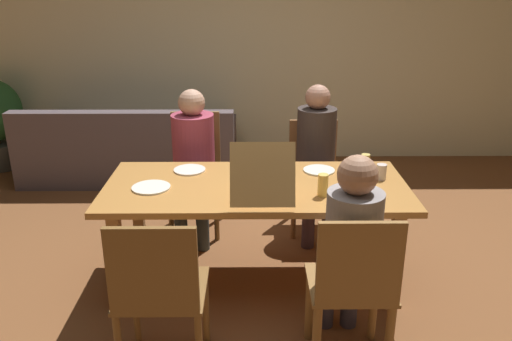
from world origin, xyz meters
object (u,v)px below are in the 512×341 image
Objects in this scene: person_2 at (317,150)px; couch at (131,153)px; chair_2 at (314,169)px; person_0 at (350,241)px; pizza_box_0 at (262,186)px; plate_2 at (190,170)px; plate_1 at (319,170)px; plate_0 at (151,187)px; drinking_glass_0 at (365,163)px; drinking_glass_1 at (381,172)px; chair_1 at (196,166)px; dining_table at (256,196)px; chair_3 at (159,290)px; person_1 at (193,152)px; chair_0 at (353,289)px; drinking_glass_2 at (323,185)px.

couch is at bearing 144.56° from person_2.
person_0 is at bearing -90.00° from chair_2.
pizza_box_0 is 0.65m from plate_2.
pizza_box_0 is 2.30× the size of plate_1.
plate_0 is 1.13× the size of plate_1.
drinking_glass_0 is 2.77m from couch.
plate_2 is 1.31m from drinking_glass_1.
chair_1 is 0.44× the size of couch.
plate_1 is (1.11, 0.31, 0.00)m from plate_0.
person_2 is 0.52m from plate_1.
dining_table is 1.06m from chair_3.
pizza_box_0 is (0.03, -0.16, 0.14)m from dining_table.
person_0 is 1.33m from plate_0.
person_0 is 3.30m from couch.
person_1 reaches higher than plate_2.
plate_0 is at bearing -164.62° from plate_1.
plate_0 is (-1.16, -0.97, 0.24)m from chair_2.
person_2 is at bearing 90.00° from chair_0.
drinking_glass_2 is (0.37, -0.04, 0.02)m from pizza_box_0.
drinking_glass_1 reaches higher than plate_0.
chair_2 reaches higher than plate_1.
dining_table is 15.66× the size of drinking_glass_0.
person_1 is at bearing 124.01° from dining_table.
drinking_glass_0 is (0.32, -0.01, 0.06)m from plate_1.
chair_1 reaches higher than chair_2.
chair_1 reaches higher than drinking_glass_1.
chair_3 is at bearing -140.82° from drinking_glass_2.
drinking_glass_1 is (0.35, 0.81, 0.08)m from person_0.
drinking_glass_2 is (-0.08, -1.11, 0.30)m from chair_2.
drinking_glass_0 is at bearing -21.79° from person_1.
chair_0 is 0.89m from pizza_box_0.
person_1 is 1.29m from drinking_glass_2.
person_1 reaches higher than drinking_glass_2.
drinking_glass_2 is at bearing 96.69° from chair_0.
person_0 reaches higher than chair_1.
person_2 is 1.30× the size of chair_3.
person_2 is at bearing 117.33° from drinking_glass_1.
chair_1 is 0.23m from person_1.
person_0 is (0.00, 0.14, 0.20)m from chair_0.
chair_3 is at bearing -91.40° from plate_2.
chair_0 reaches higher than drinking_glass_1.
dining_table is at bearing 102.20° from pizza_box_0.
chair_1 is at bearing 79.24° from plate_0.
drinking_glass_2 is at bearing 98.50° from person_0.
chair_2 is at bearing 1.29° from chair_1.
chair_0 reaches higher than couch.
dining_table is 0.90m from person_2.
chair_3 is 4.23× the size of plate_2.
drinking_glass_1 is at bearing -31.25° from chair_1.
person_1 is (0.00, -0.16, 0.17)m from chair_1.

